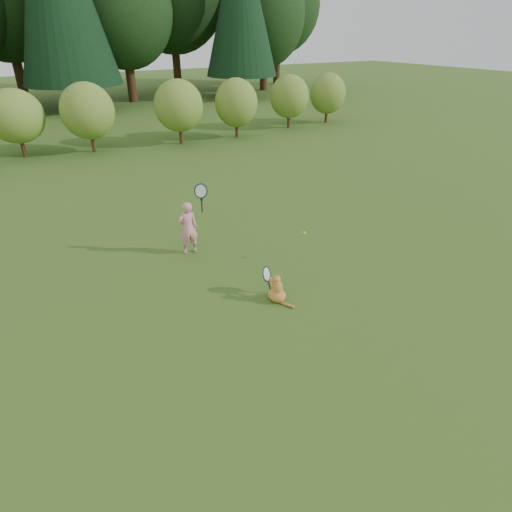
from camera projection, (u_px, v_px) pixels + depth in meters
ground at (269, 312)px, 7.50m from camera, size 100.00×100.00×0.00m
shrub_row at (98, 115)px, 16.81m from camera, size 28.00×3.00×2.80m
child at (188, 227)px, 9.23m from camera, size 0.66×0.36×1.78m
cat at (277, 287)px, 7.73m from camera, size 0.37×0.73×0.71m
tennis_ball at (304, 233)px, 8.92m from camera, size 0.07×0.07×0.07m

